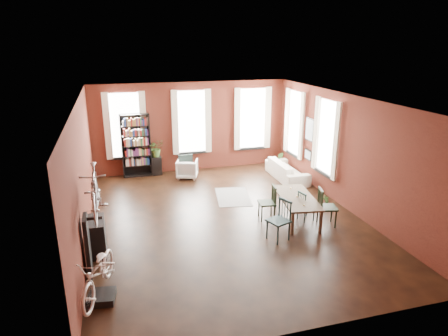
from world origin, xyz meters
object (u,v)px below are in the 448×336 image
object	(u,v)px
bike_trainer	(102,297)
console_table	(96,236)
dining_chair_a	(278,221)
cream_sofa	(287,167)
bookshelf	(136,146)
dining_chair_c	(327,207)
dining_chair_d	(306,206)
plant_stand	(157,166)
white_armchair	(187,168)
bicycle_floor	(97,253)
dining_chair_b	(267,203)
dining_table	(296,208)

from	to	relation	value
bike_trainer	console_table	world-z (taller)	console_table
dining_chair_a	cream_sofa	xyz separation A→B (m)	(2.06, 4.04, -0.09)
dining_chair_a	bookshelf	world-z (taller)	bookshelf
dining_chair_c	dining_chair_d	world-z (taller)	dining_chair_c
console_table	plant_stand	world-z (taller)	console_table
plant_stand	dining_chair_a	bearing A→B (deg)	-68.71
cream_sofa	console_table	distance (m)	7.15
dining_chair_c	plant_stand	xyz separation A→B (m)	(-3.74, 5.31, -0.17)
white_armchair	bicycle_floor	xyz separation A→B (m)	(-2.82, -6.36, 0.63)
cream_sofa	bike_trainer	world-z (taller)	cream_sofa
white_armchair	console_table	distance (m)	5.39
bicycle_floor	dining_chair_c	bearing A→B (deg)	33.43
cream_sofa	console_table	size ratio (longest dim) A/B	2.60
cream_sofa	dining_chair_d	bearing A→B (deg)	164.19
bookshelf	cream_sofa	size ratio (longest dim) A/B	1.06
dining_chair_b	dining_chair_c	xyz separation A→B (m)	(1.35, -0.78, 0.04)
white_armchair	cream_sofa	xyz separation A→B (m)	(3.31, -1.02, 0.05)
dining_chair_c	white_armchair	bearing A→B (deg)	44.72
dining_chair_c	console_table	size ratio (longest dim) A/B	1.24
white_armchair	plant_stand	bearing A→B (deg)	-15.23
dining_chair_b	bicycle_floor	xyz separation A→B (m)	(-4.24, -2.47, 0.52)
dining_chair_d	bike_trainer	world-z (taller)	dining_chair_d
bookshelf	dining_chair_b	bearing A→B (deg)	-56.19
dining_chair_b	dining_chair_d	bearing A→B (deg)	78.48
dining_chair_a	dining_chair_b	world-z (taller)	dining_chair_a
dining_table	bicycle_floor	xyz separation A→B (m)	(-4.99, -2.23, 0.66)
dining_table	dining_chair_b	size ratio (longest dim) A/B	2.04
dining_chair_c	dining_chair_a	bearing A→B (deg)	118.58
dining_chair_a	bookshelf	xyz separation A→B (m)	(-2.89, 5.74, 0.60)
dining_table	cream_sofa	world-z (taller)	cream_sofa
dining_table	bike_trainer	bearing A→B (deg)	-146.74
dining_table	bookshelf	xyz separation A→B (m)	(-3.81, 4.81, 0.78)
dining_chair_a	bookshelf	distance (m)	6.45
cream_sofa	dining_chair_b	bearing A→B (deg)	146.63
dining_chair_d	bookshelf	world-z (taller)	bookshelf
dining_chair_b	white_armchair	xyz separation A→B (m)	(-1.42, 3.89, -0.11)
dining_table	bike_trainer	distance (m)	5.47
dining_chair_d	bike_trainer	size ratio (longest dim) A/B	1.68
dining_chair_d	dining_table	bearing A→B (deg)	55.05
dining_chair_b	console_table	xyz separation A→B (m)	(-4.34, -0.63, -0.06)
dining_chair_d	plant_stand	bearing A→B (deg)	23.19
dining_chair_a	cream_sofa	world-z (taller)	dining_chair_a
white_armchair	plant_stand	distance (m)	1.17
bike_trainer	console_table	size ratio (longest dim) A/B	0.60
bike_trainer	plant_stand	world-z (taller)	plant_stand
bike_trainer	bicycle_floor	distance (m)	0.91
dining_chair_a	console_table	distance (m)	4.21
plant_stand	dining_chair_c	bearing A→B (deg)	-54.81
bookshelf	plant_stand	bearing A→B (deg)	-3.08
white_armchair	bike_trainer	xyz separation A→B (m)	(-2.82, -6.38, -0.29)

